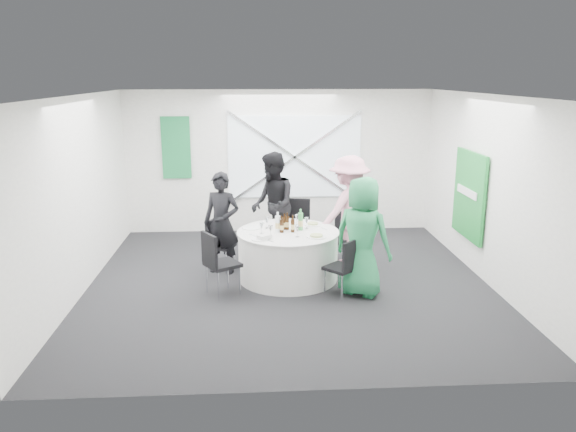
{
  "coord_description": "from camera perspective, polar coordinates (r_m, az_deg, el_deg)",
  "views": [
    {
      "loc": [
        -0.51,
        -8.0,
        3.09
      ],
      "look_at": [
        0.0,
        0.2,
        1.0
      ],
      "focal_mm": 35.0,
      "sensor_mm": 36.0,
      "label": 1
    }
  ],
  "objects": [
    {
      "name": "wine_glass_d",
      "position": [
        8.4,
        -2.71,
        -0.97
      ],
      "size": [
        0.07,
        0.07,
        0.17
      ],
      "color": "white",
      "rests_on": "banquet_table"
    },
    {
      "name": "beer_bottle_a",
      "position": [
        8.61,
        -0.36,
        -0.76
      ],
      "size": [
        0.06,
        0.06,
        0.25
      ],
      "color": "#351C09",
      "rests_on": "banquet_table"
    },
    {
      "name": "wall_left",
      "position": [
        8.55,
        -20.42,
        1.96
      ],
      "size": [
        0.0,
        6.0,
        6.0
      ],
      "primitive_type": "plane",
      "rotation": [
        1.57,
        0.0,
        1.57
      ],
      "color": "white",
      "rests_on": "floor"
    },
    {
      "name": "plate_back_right",
      "position": [
        8.89,
        2.53,
        -0.83
      ],
      "size": [
        0.26,
        0.26,
        0.04
      ],
      "color": "white",
      "rests_on": "banquet_table"
    },
    {
      "name": "wine_glass_c",
      "position": [
        8.22,
        0.94,
        -1.3
      ],
      "size": [
        0.07,
        0.07,
        0.17
      ],
      "color": "white",
      "rests_on": "banquet_table"
    },
    {
      "name": "beer_bottle_b",
      "position": [
        8.6,
        -0.08,
        -0.73
      ],
      "size": [
        0.06,
        0.06,
        0.27
      ],
      "color": "#351C09",
      "rests_on": "banquet_table"
    },
    {
      "name": "ceiling",
      "position": [
        8.03,
        0.09,
        12.2
      ],
      "size": [
        6.0,
        6.0,
        0.0
      ],
      "primitive_type": "plane",
      "rotation": [
        3.14,
        0.0,
        0.0
      ],
      "color": "white",
      "rests_on": "wall_back"
    },
    {
      "name": "person_man_back_left",
      "position": [
        8.88,
        -6.75,
        -0.72
      ],
      "size": [
        0.68,
        0.56,
        1.62
      ],
      "primitive_type": "imported",
      "rotation": [
        0.0,
        0.0,
        -0.34
      ],
      "color": "black",
      "rests_on": "floor"
    },
    {
      "name": "green_banner",
      "position": [
        11.14,
        -11.3,
        6.82
      ],
      "size": [
        0.55,
        0.04,
        1.2
      ],
      "primitive_type": "cube",
      "color": "#166F3C",
      "rests_on": "wall_back"
    },
    {
      "name": "wine_glass_a",
      "position": [
        8.86,
        0.91,
        -0.14
      ],
      "size": [
        0.07,
        0.07,
        0.17
      ],
      "color": "white",
      "rests_on": "banquet_table"
    },
    {
      "name": "plate_back_left",
      "position": [
        8.73,
        -3.74,
        -1.2
      ],
      "size": [
        0.28,
        0.28,
        0.01
      ],
      "color": "white",
      "rests_on": "banquet_table"
    },
    {
      "name": "chair_back_left",
      "position": [
        9.1,
        -7.2,
        -2.55
      ],
      "size": [
        0.49,
        0.49,
        0.82
      ],
      "rotation": [
        0.0,
        0.0,
        1.15
      ],
      "color": "black",
      "rests_on": "floor"
    },
    {
      "name": "fork_a",
      "position": [
        8.94,
        -2.67,
        -0.84
      ],
      "size": [
        0.09,
        0.14,
        0.01
      ],
      "primitive_type": "cube",
      "rotation": [
        0.0,
        0.0,
        2.61
      ],
      "color": "silver",
      "rests_on": "banquet_table"
    },
    {
      "name": "person_woman_pink",
      "position": [
        9.3,
        6.19,
        0.59
      ],
      "size": [
        1.27,
        1.1,
        1.81
      ],
      "primitive_type": "imported",
      "rotation": [
        0.0,
        0.0,
        -2.55
      ],
      "color": "pink",
      "rests_on": "floor"
    },
    {
      "name": "wine_glass_e",
      "position": [
        8.24,
        -1.78,
        -1.27
      ],
      "size": [
        0.07,
        0.07,
        0.17
      ],
      "color": "white",
      "rests_on": "banquet_table"
    },
    {
      "name": "plate_back",
      "position": [
        9.09,
        0.17,
        -0.54
      ],
      "size": [
        0.28,
        0.28,
        0.01
      ],
      "color": "white",
      "rests_on": "banquet_table"
    },
    {
      "name": "wall_front",
      "position": [
        5.31,
        2.16,
        -4.3
      ],
      "size": [
        6.0,
        0.0,
        6.0
      ],
      "primitive_type": "plane",
      "rotation": [
        -1.57,
        0.0,
        0.0
      ],
      "color": "white",
      "rests_on": "floor"
    },
    {
      "name": "fork_c",
      "position": [
        8.34,
        -3.63,
        -1.97
      ],
      "size": [
        0.1,
        0.13,
        0.01
      ],
      "primitive_type": "cube",
      "rotation": [
        0.0,
        0.0,
        -2.49
      ],
      "color": "silver",
      "rests_on": "banquet_table"
    },
    {
      "name": "window_panel",
      "position": [
        11.11,
        0.66,
        6.03
      ],
      "size": [
        2.6,
        0.03,
        1.6
      ],
      "primitive_type": "cube",
      "color": "silver",
      "rests_on": "wall_back"
    },
    {
      "name": "banquet_table",
      "position": [
        8.65,
        0.0,
        -3.98
      ],
      "size": [
        1.56,
        1.56,
        0.76
      ],
      "color": "silver",
      "rests_on": "floor"
    },
    {
      "name": "person_woman_green",
      "position": [
        7.98,
        7.55,
        -2.11
      ],
      "size": [
        1.0,
        0.93,
        1.72
      ],
      "primitive_type": "imported",
      "rotation": [
        0.0,
        0.0,
        2.54
      ],
      "color": "#24854E",
      "rests_on": "floor"
    },
    {
      "name": "floor",
      "position": [
        8.59,
        0.08,
        -6.81
      ],
      "size": [
        6.0,
        6.0,
        0.0
      ],
      "primitive_type": "plane",
      "color": "black",
      "rests_on": "ground"
    },
    {
      "name": "wine_glass_b",
      "position": [
        8.68,
        1.89,
        -0.45
      ],
      "size": [
        0.07,
        0.07,
        0.17
      ],
      "color": "white",
      "rests_on": "banquet_table"
    },
    {
      "name": "knife_c",
      "position": [
        8.06,
        -1.89,
        -2.53
      ],
      "size": [
        0.11,
        0.12,
        0.01
      ],
      "primitive_type": "cube",
      "rotation": [
        0.0,
        0.0,
        -2.41
      ],
      "color": "silver",
      "rests_on": "banquet_table"
    },
    {
      "name": "knife_b",
      "position": [
        8.98,
        2.28,
        -0.76
      ],
      "size": [
        0.09,
        0.14,
        0.01
      ],
      "primitive_type": "cube",
      "rotation": [
        0.0,
        0.0,
        0.54
      ],
      "color": "silver",
      "rests_on": "banquet_table"
    },
    {
      "name": "wine_glass_f",
      "position": [
        8.69,
        -2.15,
        -0.44
      ],
      "size": [
        0.07,
        0.07,
        0.17
      ],
      "color": "white",
      "rests_on": "banquet_table"
    },
    {
      "name": "wine_glass_g",
      "position": [
        8.8,
        -1.03,
        -0.25
      ],
      "size": [
        0.07,
        0.07,
        0.17
      ],
      "color": "white",
      "rests_on": "banquet_table"
    },
    {
      "name": "window_brace_b",
      "position": [
        11.07,
        0.67,
        6.0
      ],
      "size": [
        2.63,
        0.05,
        1.84
      ],
      "primitive_type": "cube",
      "rotation": [
        0.0,
        -0.97,
        0.0
      ],
      "color": "silver",
      "rests_on": "window_panel"
    },
    {
      "name": "chair_front_right",
      "position": [
        7.95,
        5.79,
        -4.85
      ],
      "size": [
        0.55,
        0.55,
        0.85
      ],
      "rotation": [
        0.0,
        0.0,
        3.9
      ],
      "color": "black",
      "rests_on": "floor"
    },
    {
      "name": "fork_b",
      "position": [
        8.68,
        3.7,
        -1.31
      ],
      "size": [
        0.08,
        0.14,
        0.01
      ],
      "primitive_type": "cube",
      "rotation": [
        0.0,
        0.0,
        0.46
      ],
      "color": "silver",
      "rests_on": "banquet_table"
    },
    {
      "name": "green_sign",
      "position": [
        9.46,
        17.92,
        2.04
      ],
      "size": [
        0.05,
        1.2,
        1.4
      ],
      "primitive_type": "cube",
      "color": "#188730",
      "rests_on": "wall_right"
    },
    {
      "name": "person_man_back",
      "position": [
        9.6,
        -1.57,
        1.12
      ],
      "size": [
        0.62,
        0.95,
        1.82
      ],
      "primitive_type": "imported",
      "rotation": [
        0.0,
        0.0,
        -1.4
      ],
      "color": "black",
      "rests_on": "floor"
    },
    {
      "name": "window_brace_a",
      "position": [
        11.07,
        0.67,
        6.0
      ],
      "size": [
        2.63,
        0.05,
        1.84
      ],
      "primitive_type": "cube",
      "rotation": [
        0.0,
        0.97,
        0.0
      ],
      "color": "silver",
      "rests_on": "window_panel"
    },
    {
      "name": "wall_back",
      "position": [
        11.14,
        -0.9,
        5.54
      ],
      "size": [
        6.0,
        0.0,
        6.0
      ],
      "primitive_type": "plane",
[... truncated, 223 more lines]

